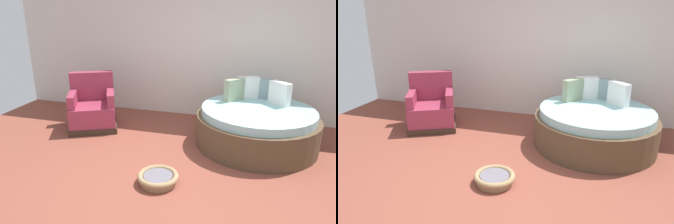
{
  "view_description": "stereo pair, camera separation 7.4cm",
  "coord_description": "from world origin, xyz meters",
  "views": [
    {
      "loc": [
        0.8,
        -3.21,
        2.08
      ],
      "look_at": [
        -0.41,
        0.99,
        0.55
      ],
      "focal_mm": 32.99,
      "sensor_mm": 36.0,
      "label": 1
    },
    {
      "loc": [
        0.87,
        -3.18,
        2.08
      ],
      "look_at": [
        -0.41,
        0.99,
        0.55
      ],
      "focal_mm": 32.99,
      "sensor_mm": 36.0,
      "label": 2
    }
  ],
  "objects": [
    {
      "name": "back_wall",
      "position": [
        0.0,
        2.56,
        1.49
      ],
      "size": [
        8.0,
        0.12,
        2.98
      ],
      "primitive_type": "cube",
      "color": "silver",
      "rests_on": "ground_plane"
    },
    {
      "name": "red_armchair",
      "position": [
        -1.91,
        1.4,
        0.33
      ],
      "size": [
        1.07,
        1.07,
        0.94
      ],
      "color": "#38281E",
      "rests_on": "ground_plane"
    },
    {
      "name": "round_daybed",
      "position": [
        0.88,
        1.42,
        0.3
      ],
      "size": [
        1.84,
        1.84,
        0.96
      ],
      "color": "brown",
      "rests_on": "ground_plane"
    },
    {
      "name": "pet_basket",
      "position": [
        -0.23,
        -0.08,
        0.07
      ],
      "size": [
        0.51,
        0.51,
        0.13
      ],
      "color": "#9E7F56",
      "rests_on": "ground_plane"
    },
    {
      "name": "ground_plane",
      "position": [
        0.0,
        0.0,
        -0.01
      ],
      "size": [
        8.0,
        8.0,
        0.02
      ],
      "primitive_type": "cube",
      "color": "brown"
    }
  ]
}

